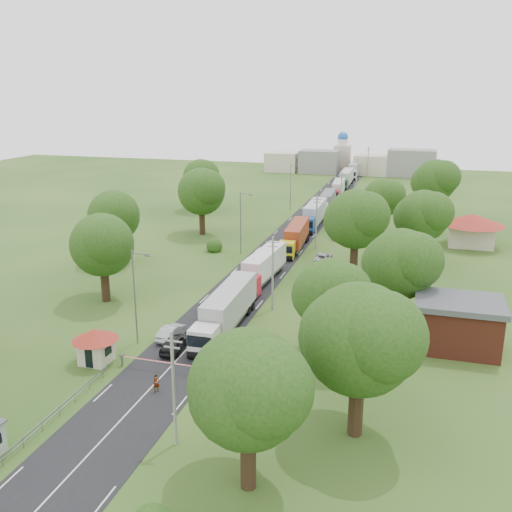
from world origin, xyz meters
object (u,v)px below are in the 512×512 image
at_px(info_sign, 328,214).
at_px(truck_0, 226,310).
at_px(car_lane_front, 175,344).
at_px(guard_booth, 95,342).
at_px(pedestrian_near, 156,384).
at_px(boom_barrier, 152,362).
at_px(car_lane_mid, 172,332).

relative_size(info_sign, truck_0, 0.26).
bearing_deg(truck_0, car_lane_front, -116.05).
distance_m(guard_booth, truck_0, 14.42).
bearing_deg(pedestrian_near, guard_booth, 117.68).
bearing_deg(pedestrian_near, info_sign, 47.22).
bearing_deg(boom_barrier, car_lane_front, 85.35).
relative_size(boom_barrier, info_sign, 2.25).
xyz_separation_m(car_lane_front, pedestrian_near, (1.77, -7.87, -0.02)).
bearing_deg(pedestrian_near, truck_0, 45.53).
bearing_deg(car_lane_front, car_lane_mid, -61.99).
height_order(boom_barrier, pedestrian_near, pedestrian_near).
bearing_deg(car_lane_mid, guard_booth, 60.32).
distance_m(boom_barrier, truck_0, 11.59).
xyz_separation_m(guard_booth, truck_0, (9.40, 10.94, 0.14)).
distance_m(guard_booth, info_sign, 61.27).
bearing_deg(guard_booth, truck_0, 49.34).
distance_m(boom_barrier, car_lane_front, 4.41).
bearing_deg(guard_booth, info_sign, 78.32).
height_order(info_sign, truck_0, truck_0).
relative_size(truck_0, car_lane_front, 3.33).
distance_m(guard_booth, car_lane_mid, 8.52).
relative_size(truck_0, pedestrian_near, 10.02).
height_order(guard_booth, pedestrian_near, guard_booth).
height_order(info_sign, pedestrian_near, info_sign).
distance_m(truck_0, car_lane_mid, 6.38).
height_order(car_lane_mid, pedestrian_near, pedestrian_near).
relative_size(car_lane_front, car_lane_mid, 1.07).
height_order(guard_booth, car_lane_front, guard_booth).
distance_m(info_sign, car_lane_mid, 53.61).
bearing_deg(car_lane_mid, pedestrian_near, 111.47).
relative_size(info_sign, car_lane_mid, 0.93).
bearing_deg(info_sign, car_lane_front, -96.36).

